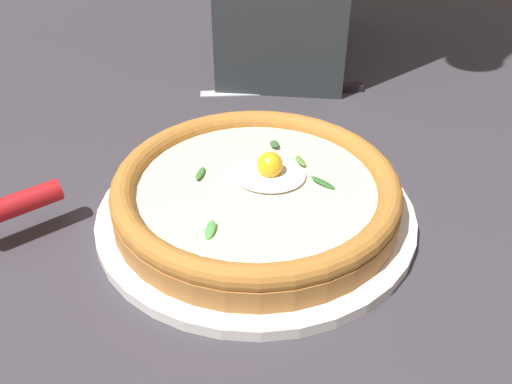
# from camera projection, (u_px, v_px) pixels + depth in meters

# --- Properties ---
(ground_plane) EXTENTS (2.40, 2.40, 0.03)m
(ground_plane) POSITION_uv_depth(u_px,v_px,m) (291.00, 240.00, 0.57)
(ground_plane) COLOR #3A363E
(ground_plane) RESTS_ON ground
(pizza_plate) EXTENTS (0.33, 0.33, 0.01)m
(pizza_plate) POSITION_uv_depth(u_px,v_px,m) (256.00, 212.00, 0.57)
(pizza_plate) COLOR white
(pizza_plate) RESTS_ON ground
(pizza) EXTENTS (0.29, 0.29, 0.06)m
(pizza) POSITION_uv_depth(u_px,v_px,m) (256.00, 191.00, 0.56)
(pizza) COLOR #B17237
(pizza) RESTS_ON pizza_plate
(table_knife) EXTENTS (0.24, 0.07, 0.01)m
(table_knife) POSITION_uv_depth(u_px,v_px,m) (307.00, 89.00, 0.82)
(table_knife) COLOR silver
(table_knife) RESTS_ON ground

